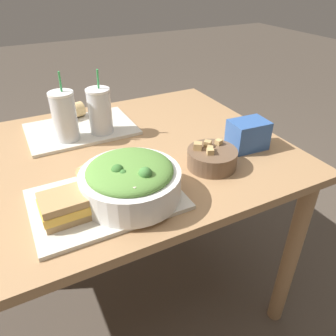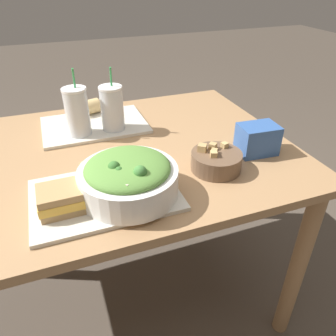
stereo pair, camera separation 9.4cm
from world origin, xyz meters
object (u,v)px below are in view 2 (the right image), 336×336
object	(u,v)px
salad_bowl	(128,177)
drink_cup_dark	(77,113)
chip_bag	(257,139)
sandwich_near	(62,199)
soup_bowl	(216,160)
baguette_near	(101,164)
drink_cup_red	(112,110)
baguette_far	(90,107)

from	to	relation	value
salad_bowl	drink_cup_dark	size ratio (longest dim) A/B	1.11
chip_bag	sandwich_near	bearing A→B (deg)	-167.70
sandwich_near	chip_bag	distance (m)	0.66
salad_bowl	sandwich_near	xyz separation A→B (m)	(-0.18, -0.01, -0.02)
soup_bowl	baguette_near	world-z (taller)	soup_bowl
salad_bowl	drink_cup_red	xyz separation A→B (m)	(0.05, 0.43, 0.02)
sandwich_near	baguette_near	world-z (taller)	sandwich_near
soup_bowl	sandwich_near	distance (m)	0.48
baguette_near	drink_cup_red	world-z (taller)	drink_cup_red
salad_bowl	chip_bag	distance (m)	0.49
sandwich_near	drink_cup_red	size ratio (longest dim) A/B	0.53
baguette_far	baguette_near	bearing A→B (deg)	156.41
drink_cup_dark	chip_bag	bearing A→B (deg)	-31.14
drink_cup_red	soup_bowl	bearing A→B (deg)	-57.46
sandwich_near	chip_bag	bearing A→B (deg)	7.50
salad_bowl	chip_bag	bearing A→B (deg)	11.15
baguette_near	baguette_far	bearing A→B (deg)	-32.59
baguette_far	sandwich_near	bearing A→B (deg)	146.28
baguette_near	drink_cup_red	bearing A→B (deg)	-46.80
drink_cup_dark	drink_cup_red	size ratio (longest dim) A/B	1.04
soup_bowl	baguette_near	distance (m)	0.36
soup_bowl	sandwich_near	bearing A→B (deg)	-173.88
drink_cup_red	baguette_far	bearing A→B (deg)	108.62
sandwich_near	drink_cup_dark	world-z (taller)	drink_cup_dark
soup_bowl	drink_cup_dark	xyz separation A→B (m)	(-0.37, 0.38, 0.06)
salad_bowl	baguette_far	xyz separation A→B (m)	(-0.01, 0.61, -0.02)
chip_bag	drink_cup_dark	bearing A→B (deg)	152.56
soup_bowl	drink_cup_red	bearing A→B (deg)	122.54
baguette_near	baguette_far	xyz separation A→B (m)	(0.04, 0.48, 0.00)
baguette_far	drink_cup_dark	xyz separation A→B (m)	(-0.07, -0.18, 0.05)
salad_bowl	baguette_near	xyz separation A→B (m)	(-0.05, 0.13, -0.02)
drink_cup_red	chip_bag	distance (m)	0.54
soup_bowl	chip_bag	size ratio (longest dim) A/B	1.19
drink_cup_red	baguette_near	bearing A→B (deg)	-109.43
baguette_near	chip_bag	distance (m)	0.53
baguette_far	chip_bag	size ratio (longest dim) A/B	0.72
soup_bowl	drink_cup_dark	world-z (taller)	drink_cup_dark
drink_cup_dark	drink_cup_red	bearing A→B (deg)	0.00
salad_bowl	drink_cup_dark	xyz separation A→B (m)	(-0.08, 0.43, 0.03)
sandwich_near	baguette_far	distance (m)	0.64
soup_bowl	baguette_near	size ratio (longest dim) A/B	1.31
sandwich_near	drink_cup_dark	bearing A→B (deg)	75.79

